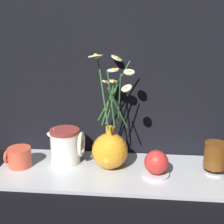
% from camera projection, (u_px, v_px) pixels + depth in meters
% --- Properties ---
extents(ground_plane, '(6.00, 6.00, 0.00)m').
position_uv_depth(ground_plane, '(113.00, 173.00, 1.11)').
color(ground_plane, black).
extents(shelf, '(0.82, 0.30, 0.01)m').
position_uv_depth(shelf, '(113.00, 172.00, 1.11)').
color(shelf, '#B2B7BC').
rests_on(shelf, ground_plane).
extents(backdrop_wall, '(1.32, 0.02, 1.10)m').
position_uv_depth(backdrop_wall, '(118.00, 12.00, 1.11)').
color(backdrop_wall, black).
rests_on(backdrop_wall, ground_plane).
extents(vase_with_flowers, '(0.16, 0.22, 0.41)m').
position_uv_depth(vase_with_flowers, '(110.00, 148.00, 1.11)').
color(vase_with_flowers, orange).
rests_on(vase_with_flowers, shelf).
extents(yellow_mug, '(0.09, 0.08, 0.07)m').
position_uv_depth(yellow_mug, '(20.00, 157.00, 1.13)').
color(yellow_mug, '#DB5138').
rests_on(yellow_mug, shelf).
extents(ceramic_pitcher, '(0.13, 0.11, 0.14)m').
position_uv_depth(ceramic_pitcher, '(66.00, 145.00, 1.15)').
color(ceramic_pitcher, white).
rests_on(ceramic_pitcher, shelf).
extents(tea_glass, '(0.08, 0.08, 0.11)m').
position_uv_depth(tea_glass, '(215.00, 156.00, 1.06)').
color(tea_glass, silver).
rests_on(tea_glass, shelf).
extents(saucer_plate, '(0.09, 0.09, 0.01)m').
position_uv_depth(saucer_plate, '(156.00, 175.00, 1.07)').
color(saucer_plate, silver).
rests_on(saucer_plate, shelf).
extents(orange_fruit, '(0.08, 0.08, 0.09)m').
position_uv_depth(orange_fruit, '(156.00, 162.00, 1.05)').
color(orange_fruit, red).
rests_on(orange_fruit, saucer_plate).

